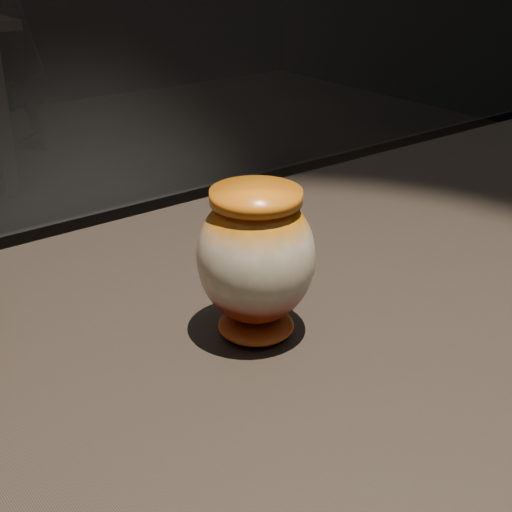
{
  "coord_description": "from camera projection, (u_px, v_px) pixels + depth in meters",
  "views": [
    {
      "loc": [
        -0.57,
        -0.57,
        1.33
      ],
      "look_at": [
        -0.14,
        -0.01,
        1.0
      ],
      "focal_mm": 50.0,
      "sensor_mm": 36.0,
      "label": 1
    }
  ],
  "objects": [
    {
      "name": "display_plinth",
      "position": [
        330.0,
        460.0,
        1.02
      ],
      "size": [
        2.0,
        0.8,
        0.9
      ],
      "color": "black",
      "rests_on": "ground"
    },
    {
      "name": "main_vase",
      "position": [
        256.0,
        259.0,
        0.78
      ],
      "size": [
        0.14,
        0.14,
        0.18
      ],
      "rotation": [
        0.0,
        0.0,
        -0.06
      ],
      "color": "maroon",
      "rests_on": "display_plinth"
    }
  ]
}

